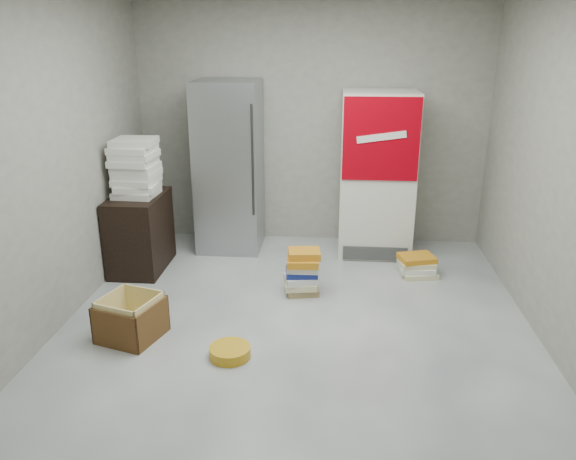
% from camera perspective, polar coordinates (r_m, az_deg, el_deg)
% --- Properties ---
extents(ground, '(5.00, 5.00, 0.00)m').
position_cam_1_polar(ground, '(4.64, 0.64, -11.34)').
color(ground, silver).
rests_on(ground, ground).
extents(room_shell, '(4.04, 5.04, 2.82)m').
position_cam_1_polar(room_shell, '(4.04, 0.74, 11.20)').
color(room_shell, '#A09C90').
rests_on(room_shell, ground).
extents(steel_fridge, '(0.70, 0.72, 1.90)m').
position_cam_1_polar(steel_fridge, '(6.39, -5.99, 6.39)').
color(steel_fridge, '#A1A4A9').
rests_on(steel_fridge, ground).
extents(coke_cooler, '(0.80, 0.73, 1.80)m').
position_cam_1_polar(coke_cooler, '(6.30, 9.01, 5.64)').
color(coke_cooler, silver).
rests_on(coke_cooler, ground).
extents(wood_shelf, '(0.50, 0.80, 0.80)m').
position_cam_1_polar(wood_shelf, '(6.08, -14.79, -0.23)').
color(wood_shelf, black).
rests_on(wood_shelf, ground).
extents(supply_box_stack, '(0.44, 0.45, 0.58)m').
position_cam_1_polar(supply_box_stack, '(5.89, -15.24, 6.13)').
color(supply_box_stack, white).
rests_on(supply_box_stack, wood_shelf).
extents(phonebook_stack_main, '(0.37, 0.31, 0.44)m').
position_cam_1_polar(phonebook_stack_main, '(5.36, 1.45, -4.31)').
color(phonebook_stack_main, '#967E50').
rests_on(phonebook_stack_main, ground).
extents(phonebook_stack_side, '(0.42, 0.37, 0.21)m').
position_cam_1_polar(phonebook_stack_side, '(5.95, 12.98, -3.54)').
color(phonebook_stack_side, beige).
rests_on(phonebook_stack_side, ground).
extents(cardboard_box, '(0.56, 0.56, 0.36)m').
position_cam_1_polar(cardboard_box, '(4.82, -15.65, -8.86)').
color(cardboard_box, gold).
rests_on(cardboard_box, ground).
extents(bucket_lid, '(0.40, 0.40, 0.09)m').
position_cam_1_polar(bucket_lid, '(4.46, -5.92, -12.21)').
color(bucket_lid, gold).
rests_on(bucket_lid, ground).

